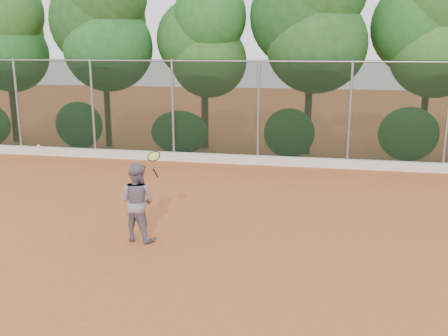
# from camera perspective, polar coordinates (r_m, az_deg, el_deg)

# --- Properties ---
(ground) EXTENTS (80.00, 80.00, 0.00)m
(ground) POSITION_cam_1_polar(r_m,az_deg,el_deg) (10.65, -1.05, -7.80)
(ground) COLOR #BC5D2C
(ground) RESTS_ON ground
(concrete_curb) EXTENTS (24.00, 0.20, 0.30)m
(concrete_curb) POSITION_cam_1_polar(r_m,az_deg,el_deg) (17.05, 3.79, 0.91)
(concrete_curb) COLOR silver
(concrete_curb) RESTS_ON ground
(tennis_player) EXTENTS (0.91, 0.77, 1.63)m
(tennis_player) POSITION_cam_1_polar(r_m,az_deg,el_deg) (10.36, -9.89, -3.84)
(tennis_player) COLOR slate
(tennis_player) RESTS_ON ground
(chainlink_fence) EXTENTS (24.09, 0.09, 3.50)m
(chainlink_fence) POSITION_cam_1_polar(r_m,az_deg,el_deg) (16.94, 3.96, 6.69)
(chainlink_fence) COLOR black
(chainlink_fence) RESTS_ON ground
(foliage_backdrop) EXTENTS (23.70, 3.63, 7.55)m
(foliage_backdrop) POSITION_cam_1_polar(r_m,az_deg,el_deg) (18.86, 3.17, 15.14)
(foliage_backdrop) COLOR #402C18
(foliage_backdrop) RESTS_ON ground
(tennis_racket) EXTENTS (0.31, 0.29, 0.56)m
(tennis_racket) POSITION_cam_1_polar(r_m,az_deg,el_deg) (9.87, -8.00, 1.11)
(tennis_racket) COLOR black
(tennis_racket) RESTS_ON ground
(tennis_ball_in_flight) EXTENTS (0.07, 0.07, 0.07)m
(tennis_ball_in_flight) POSITION_cam_1_polar(r_m,az_deg,el_deg) (11.10, -20.43, 2.36)
(tennis_ball_in_flight) COLOR #CFEC35
(tennis_ball_in_flight) RESTS_ON ground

